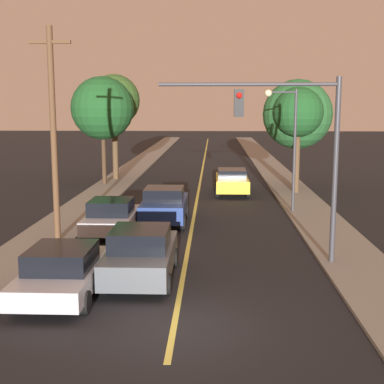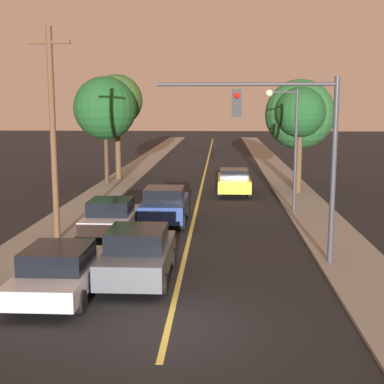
# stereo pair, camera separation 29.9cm
# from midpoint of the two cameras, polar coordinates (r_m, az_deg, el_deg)

# --- Properties ---
(ground_plane) EXTENTS (200.00, 200.00, 0.00)m
(ground_plane) POSITION_cam_midpoint_polar(r_m,az_deg,el_deg) (13.70, -1.89, -14.14)
(ground_plane) COLOR black
(road_surface) EXTENTS (9.26, 80.00, 0.01)m
(road_surface) POSITION_cam_midpoint_polar(r_m,az_deg,el_deg) (48.83, 1.76, 2.90)
(road_surface) COLOR black
(road_surface) RESTS_ON ground
(sidewalk_left) EXTENTS (2.50, 80.00, 0.12)m
(sidewalk_left) POSITION_cam_midpoint_polar(r_m,az_deg,el_deg) (49.31, -5.10, 2.99)
(sidewalk_left) COLOR gray
(sidewalk_left) RESTS_ON ground
(sidewalk_right) EXTENTS (2.50, 80.00, 0.12)m
(sidewalk_right) POSITION_cam_midpoint_polar(r_m,az_deg,el_deg) (49.05, 8.65, 2.89)
(sidewalk_right) COLOR gray
(sidewalk_right) RESTS_ON ground
(car_near_lane_front) EXTENTS (2.09, 4.41, 1.68)m
(car_near_lane_front) POSITION_cam_midpoint_polar(r_m,az_deg,el_deg) (16.90, -5.27, -6.57)
(car_near_lane_front) COLOR #474C51
(car_near_lane_front) RESTS_ON ground
(car_near_lane_second) EXTENTS (2.09, 4.13, 1.71)m
(car_near_lane_second) POSITION_cam_midpoint_polar(r_m,az_deg,el_deg) (24.66, -2.58, -1.40)
(car_near_lane_second) COLOR navy
(car_near_lane_second) RESTS_ON ground
(car_outer_lane_front) EXTENTS (2.10, 4.50, 1.47)m
(car_outer_lane_front) POSITION_cam_midpoint_polar(r_m,az_deg,el_deg) (15.96, -13.38, -8.10)
(car_outer_lane_front) COLOR #A5A8B2
(car_outer_lane_front) RESTS_ON ground
(car_outer_lane_second) EXTENTS (2.08, 4.11, 1.52)m
(car_outer_lane_second) POSITION_cam_midpoint_polar(r_m,az_deg,el_deg) (22.88, -8.21, -2.57)
(car_outer_lane_second) COLOR #A5A8B2
(car_outer_lane_second) RESTS_ON ground
(car_far_oncoming) EXTENTS (2.05, 4.54, 1.52)m
(car_far_oncoming) POSITION_cam_midpoint_polar(r_m,az_deg,el_deg) (32.95, 4.74, 1.17)
(car_far_oncoming) COLOR gold
(car_far_oncoming) RESTS_ON ground
(traffic_signal_mast) EXTENTS (6.00, 0.42, 6.24)m
(traffic_signal_mast) POSITION_cam_midpoint_polar(r_m,az_deg,el_deg) (18.13, 11.01, 5.91)
(traffic_signal_mast) COLOR #333338
(traffic_signal_mast) RESTS_ON ground
(streetlamp_right) EXTENTS (1.62, 0.36, 6.08)m
(streetlamp_right) POSITION_cam_midpoint_polar(r_m,az_deg,el_deg) (27.03, 10.50, 6.27)
(streetlamp_right) COLOR #333338
(streetlamp_right) RESTS_ON ground
(utility_pole_left) EXTENTS (1.60, 0.24, 8.25)m
(utility_pole_left) POSITION_cam_midpoint_polar(r_m,az_deg,el_deg) (21.44, -14.22, 6.24)
(utility_pole_left) COLOR #513823
(utility_pole_left) RESTS_ON ground
(tree_left_near) EXTENTS (3.68, 3.68, 7.48)m
(tree_left_near) POSITION_cam_midpoint_polar(r_m,az_deg,el_deg) (39.07, -7.78, 9.59)
(tree_left_near) COLOR #4C3823
(tree_left_near) RESTS_ON ground
(tree_left_far) EXTENTS (4.21, 4.21, 7.21)m
(tree_left_far) POSITION_cam_midpoint_polar(r_m,az_deg,el_deg) (36.66, -9.02, 8.81)
(tree_left_far) COLOR #3D2B1C
(tree_left_far) RESTS_ON ground
(tree_right_near) EXTENTS (3.02, 3.02, 6.40)m
(tree_right_near) POSITION_cam_midpoint_polar(r_m,az_deg,el_deg) (33.04, 11.75, 8.27)
(tree_right_near) COLOR #4C3823
(tree_right_near) RESTS_ON ground
(tree_right_far) EXTENTS (4.39, 4.39, 6.93)m
(tree_right_far) POSITION_cam_midpoint_polar(r_m,az_deg,el_deg) (34.72, 11.67, 8.11)
(tree_right_far) COLOR #3D2B1C
(tree_right_far) RESTS_ON ground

